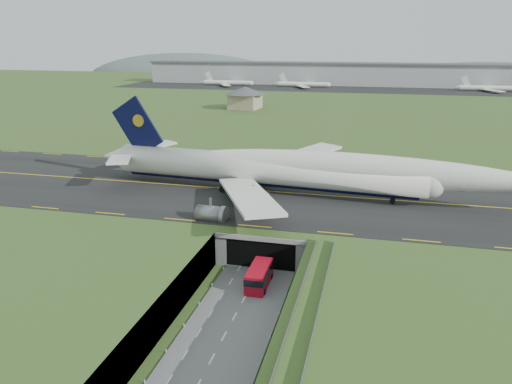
# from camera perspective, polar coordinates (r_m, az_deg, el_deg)

# --- Properties ---
(ground) EXTENTS (900.00, 900.00, 0.00)m
(ground) POSITION_cam_1_polar(r_m,az_deg,el_deg) (79.15, -0.84, -11.26)
(ground) COLOR #3D5B24
(ground) RESTS_ON ground
(airfield_deck) EXTENTS (800.00, 800.00, 6.00)m
(airfield_deck) POSITION_cam_1_polar(r_m,az_deg,el_deg) (77.77, -0.85, -9.32)
(airfield_deck) COLOR gray
(airfield_deck) RESTS_ON ground
(trench_road) EXTENTS (12.00, 75.00, 0.20)m
(trench_road) POSITION_cam_1_polar(r_m,az_deg,el_deg) (72.82, -2.36, -13.91)
(trench_road) COLOR slate
(trench_road) RESTS_ON ground
(taxiway) EXTENTS (800.00, 44.00, 0.18)m
(taxiway) POSITION_cam_1_polar(r_m,az_deg,el_deg) (106.68, 3.59, -0.11)
(taxiway) COLOR black
(taxiway) RESTS_ON airfield_deck
(tunnel_portal) EXTENTS (17.00, 22.30, 6.00)m
(tunnel_portal) POSITION_cam_1_polar(r_m,az_deg,el_deg) (92.51, 1.75, -4.65)
(tunnel_portal) COLOR gray
(tunnel_portal) RESTS_ON ground
(guideway) EXTENTS (3.00, 53.00, 7.05)m
(guideway) POSITION_cam_1_polar(r_m,az_deg,el_deg) (58.45, 5.14, -16.49)
(guideway) COLOR #A8A8A3
(guideway) RESTS_ON ground
(jumbo_jet) EXTENTS (94.17, 60.48, 20.07)m
(jumbo_jet) POSITION_cam_1_polar(r_m,az_deg,el_deg) (104.41, 4.42, 2.51)
(jumbo_jet) COLOR white
(jumbo_jet) RESTS_ON ground
(shuttle_tram) EXTENTS (3.16, 8.06, 3.27)m
(shuttle_tram) POSITION_cam_1_polar(r_m,az_deg,el_deg) (79.70, 0.37, -9.60)
(shuttle_tram) COLOR #B30B1E
(shuttle_tram) RESTS_ON ground
(service_building) EXTENTS (20.84, 20.84, 10.37)m
(service_building) POSITION_cam_1_polar(r_m,az_deg,el_deg) (237.41, -1.27, 10.94)
(service_building) COLOR tan
(service_building) RESTS_ON ground
(cargo_terminal) EXTENTS (320.00, 67.00, 15.60)m
(cargo_terminal) POSITION_cam_1_polar(r_m,az_deg,el_deg) (368.00, 11.21, 13.10)
(cargo_terminal) COLOR #B2B2B2
(cargo_terminal) RESTS_ON ground
(distant_hills) EXTENTS (700.00, 91.00, 60.00)m
(distant_hills) POSITION_cam_1_polar(r_m,az_deg,el_deg) (501.32, 19.40, 11.39)
(distant_hills) COLOR #55665E
(distant_hills) RESTS_ON ground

